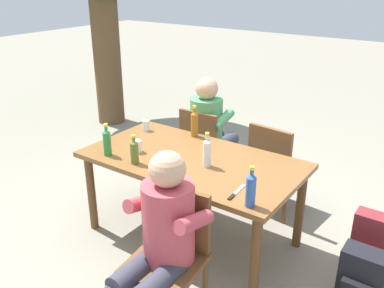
% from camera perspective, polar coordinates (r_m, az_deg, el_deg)
% --- Properties ---
extents(ground_plane, '(24.00, 24.00, 0.00)m').
position_cam_1_polar(ground_plane, '(3.69, -0.00, -12.39)').
color(ground_plane, gray).
extents(dining_table, '(1.73, 0.94, 0.74)m').
position_cam_1_polar(dining_table, '(3.36, -0.00, -3.22)').
color(dining_table, brown).
rests_on(dining_table, ground_plane).
extents(chair_near_right, '(0.49, 0.49, 0.87)m').
position_cam_1_polar(chair_near_right, '(2.72, -2.87, -14.22)').
color(chair_near_right, brown).
rests_on(chair_near_right, ground_plane).
extents(chair_far_left, '(0.44, 0.44, 0.87)m').
position_cam_1_polar(chair_far_left, '(4.20, 1.69, -0.16)').
color(chair_far_left, brown).
rests_on(chair_far_left, ground_plane).
extents(chair_far_right, '(0.48, 0.48, 0.87)m').
position_cam_1_polar(chair_far_right, '(3.87, 11.24, -2.70)').
color(chair_far_right, brown).
rests_on(chair_far_right, ground_plane).
extents(person_in_white_shirt, '(0.47, 0.62, 1.18)m').
position_cam_1_polar(person_in_white_shirt, '(2.55, -4.31, -12.47)').
color(person_in_white_shirt, '#B7424C').
rests_on(person_in_white_shirt, ground_plane).
extents(person_in_plaid_shirt, '(0.47, 0.62, 1.18)m').
position_cam_1_polar(person_in_plaid_shirt, '(4.23, 2.54, 2.40)').
color(person_in_plaid_shirt, '#4C935B').
rests_on(person_in_plaid_shirt, ground_plane).
extents(bottle_olive, '(0.06, 0.06, 0.23)m').
position_cam_1_polar(bottle_olive, '(3.22, -7.87, -0.99)').
color(bottle_olive, '#566623').
rests_on(bottle_olive, dining_table).
extents(bottle_blue, '(0.06, 0.06, 0.28)m').
position_cam_1_polar(bottle_blue, '(2.64, 8.03, -6.12)').
color(bottle_blue, '#2D56A3').
rests_on(bottle_blue, dining_table).
extents(bottle_clear, '(0.06, 0.06, 0.27)m').
position_cam_1_polar(bottle_clear, '(3.14, 2.06, -1.09)').
color(bottle_clear, white).
rests_on(bottle_clear, dining_table).
extents(bottle_green, '(0.06, 0.06, 0.27)m').
position_cam_1_polar(bottle_green, '(3.40, -11.51, 0.30)').
color(bottle_green, '#287A38').
rests_on(bottle_green, dining_table).
extents(bottle_amber, '(0.06, 0.06, 0.29)m').
position_cam_1_polar(bottle_amber, '(3.71, 0.34, 2.87)').
color(bottle_amber, '#996019').
rests_on(bottle_amber, dining_table).
extents(cup_glass, '(0.06, 0.06, 0.10)m').
position_cam_1_polar(cup_glass, '(3.89, -6.27, 2.53)').
color(cup_glass, silver).
rests_on(cup_glass, dining_table).
extents(cup_white, '(0.07, 0.07, 0.10)m').
position_cam_1_polar(cup_white, '(3.44, -7.48, -0.30)').
color(cup_white, white).
rests_on(cup_white, dining_table).
extents(table_knife, '(0.04, 0.24, 0.01)m').
position_cam_1_polar(table_knife, '(2.82, 5.95, -6.68)').
color(table_knife, silver).
rests_on(table_knife, dining_table).
extents(backpack_by_near_side, '(0.30, 0.24, 0.40)m').
position_cam_1_polar(backpack_by_near_side, '(3.19, 22.16, -16.55)').
color(backpack_by_near_side, black).
rests_on(backpack_by_near_side, ground_plane).
extents(backpack_by_far_side, '(0.31, 0.20, 0.48)m').
position_cam_1_polar(backpack_by_far_side, '(3.46, 23.51, -12.57)').
color(backpack_by_far_side, maroon).
rests_on(backpack_by_far_side, ground_plane).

